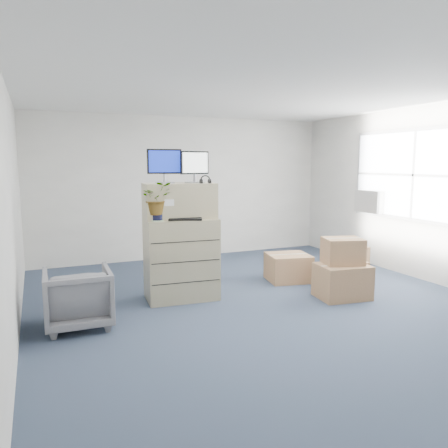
{
  "coord_description": "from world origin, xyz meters",
  "views": [
    {
      "loc": [
        -2.75,
        -4.83,
        1.91
      ],
      "look_at": [
        -0.49,
        0.4,
        1.1
      ],
      "focal_mm": 35.0,
      "sensor_mm": 36.0,
      "label": 1
    }
  ],
  "objects_px": {
    "monitor_left": "(164,164)",
    "monitor_right": "(195,165)",
    "filing_cabinet_lower": "(181,259)",
    "keyboard": "(184,219)",
    "water_bottle": "(187,207)",
    "office_chair": "(78,295)",
    "potted_plant": "(157,203)"
  },
  "relations": [
    {
      "from": "monitor_left",
      "to": "keyboard",
      "type": "distance_m",
      "value": 0.8
    },
    {
      "from": "keyboard",
      "to": "office_chair",
      "type": "xyz_separation_m",
      "value": [
        -1.43,
        -0.39,
        -0.77
      ]
    },
    {
      "from": "water_bottle",
      "to": "potted_plant",
      "type": "distance_m",
      "value": 0.51
    },
    {
      "from": "filing_cabinet_lower",
      "to": "potted_plant",
      "type": "xyz_separation_m",
      "value": [
        -0.36,
        -0.1,
        0.81
      ]
    },
    {
      "from": "keyboard",
      "to": "water_bottle",
      "type": "bearing_deg",
      "value": 84.12
    },
    {
      "from": "keyboard",
      "to": "monitor_right",
      "type": "bearing_deg",
      "value": 58.47
    },
    {
      "from": "filing_cabinet_lower",
      "to": "office_chair",
      "type": "xyz_separation_m",
      "value": [
        -1.43,
        -0.54,
        -0.19
      ]
    },
    {
      "from": "monitor_left",
      "to": "office_chair",
      "type": "distance_m",
      "value": 2.05
    },
    {
      "from": "keyboard",
      "to": "potted_plant",
      "type": "distance_m",
      "value": 0.43
    },
    {
      "from": "water_bottle",
      "to": "potted_plant",
      "type": "relative_size",
      "value": 0.69
    },
    {
      "from": "monitor_right",
      "to": "office_chair",
      "type": "distance_m",
      "value": 2.29
    },
    {
      "from": "filing_cabinet_lower",
      "to": "monitor_right",
      "type": "xyz_separation_m",
      "value": [
        0.22,
        0.01,
        1.3
      ]
    },
    {
      "from": "monitor_left",
      "to": "water_bottle",
      "type": "height_order",
      "value": "monitor_left"
    },
    {
      "from": "filing_cabinet_lower",
      "to": "office_chair",
      "type": "height_order",
      "value": "filing_cabinet_lower"
    },
    {
      "from": "office_chair",
      "to": "monitor_right",
      "type": "bearing_deg",
      "value": -159.93
    },
    {
      "from": "monitor_right",
      "to": "keyboard",
      "type": "relative_size",
      "value": 0.89
    },
    {
      "from": "filing_cabinet_lower",
      "to": "potted_plant",
      "type": "bearing_deg",
      "value": -159.29
    },
    {
      "from": "water_bottle",
      "to": "office_chair",
      "type": "xyz_separation_m",
      "value": [
        -1.55,
        -0.61,
        -0.91
      ]
    },
    {
      "from": "monitor_right",
      "to": "water_bottle",
      "type": "relative_size",
      "value": 1.41
    },
    {
      "from": "office_chair",
      "to": "water_bottle",
      "type": "bearing_deg",
      "value": -156.99
    },
    {
      "from": "keyboard",
      "to": "water_bottle",
      "type": "height_order",
      "value": "water_bottle"
    },
    {
      "from": "keyboard",
      "to": "water_bottle",
      "type": "distance_m",
      "value": 0.28
    },
    {
      "from": "monitor_left",
      "to": "water_bottle",
      "type": "xyz_separation_m",
      "value": [
        0.3,
        -0.02,
        -0.59
      ]
    },
    {
      "from": "water_bottle",
      "to": "office_chair",
      "type": "distance_m",
      "value": 1.9
    },
    {
      "from": "filing_cabinet_lower",
      "to": "monitor_right",
      "type": "height_order",
      "value": "monitor_right"
    },
    {
      "from": "keyboard",
      "to": "office_chair",
      "type": "height_order",
      "value": "keyboard"
    },
    {
      "from": "filing_cabinet_lower",
      "to": "potted_plant",
      "type": "relative_size",
      "value": 2.51
    },
    {
      "from": "monitor_left",
      "to": "monitor_right",
      "type": "relative_size",
      "value": 1.07
    },
    {
      "from": "monitor_right",
      "to": "keyboard",
      "type": "xyz_separation_m",
      "value": [
        -0.22,
        -0.16,
        -0.72
      ]
    },
    {
      "from": "monitor_right",
      "to": "keyboard",
      "type": "distance_m",
      "value": 0.77
    },
    {
      "from": "monitor_left",
      "to": "monitor_right",
      "type": "distance_m",
      "value": 0.42
    },
    {
      "from": "filing_cabinet_lower",
      "to": "keyboard",
      "type": "height_order",
      "value": "keyboard"
    }
  ]
}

